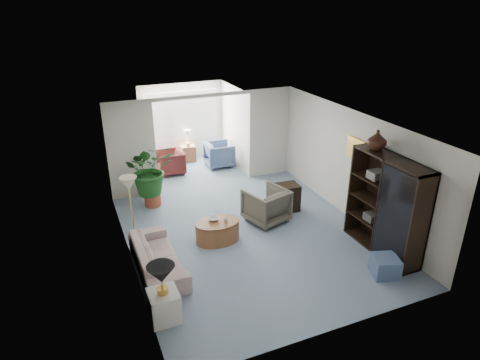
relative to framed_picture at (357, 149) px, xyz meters
name	(u,v)px	position (x,y,z in m)	size (l,w,h in m)	color
floor	(251,237)	(-2.46, 0.10, -1.70)	(6.00, 6.00, 0.00)	#7F92A8
sunroom_floor	(194,171)	(-2.46, 4.20, -1.70)	(2.60, 2.60, 0.00)	#7F92A8
back_pier_left	(132,151)	(-4.36, 3.10, -0.45)	(1.20, 0.12, 2.50)	beige
back_pier_right	(269,133)	(-0.56, 3.10, -0.45)	(1.20, 0.12, 2.50)	beige
back_header	(203,96)	(-2.46, 3.10, 0.75)	(2.60, 0.12, 0.10)	beige
window_pane	(182,116)	(-2.46, 5.28, -0.30)	(2.20, 0.02, 1.50)	white
window_blinds	(182,116)	(-2.46, 5.25, -0.30)	(2.20, 0.02, 1.50)	white
framed_picture	(357,149)	(0.00, 0.00, 0.00)	(0.04, 0.50, 0.40)	#BAB095
sofa	(157,257)	(-4.55, -0.29, -1.42)	(1.92, 0.75, 0.56)	beige
end_table	(164,306)	(-4.75, -1.64, -1.44)	(0.47, 0.47, 0.51)	silver
table_lamp	(161,274)	(-4.75, -1.64, -0.84)	(0.44, 0.44, 0.30)	black
floor_lamp	(128,183)	(-4.76, 1.11, -0.45)	(0.36, 0.36, 0.28)	beige
coffee_table	(218,231)	(-3.16, 0.25, -1.47)	(0.95, 0.95, 0.45)	brown
coffee_bowl	(213,219)	(-3.21, 0.35, -1.22)	(0.24, 0.24, 0.06)	beige
coffee_cup	(226,221)	(-3.01, 0.15, -1.21)	(0.09, 0.09, 0.08)	beige
wingback_chair	(266,205)	(-1.84, 0.63, -1.30)	(0.85, 0.87, 0.79)	#665F51
side_table_dark	(287,197)	(-1.14, 0.93, -1.37)	(0.55, 0.44, 0.66)	black
entertainment_cabinet	(386,206)	(-0.23, -1.36, -0.70)	(0.48, 1.80, 2.00)	black
cabinet_urn	(377,140)	(-0.23, -0.86, 0.50)	(0.38, 0.38, 0.39)	black
ottoman	(385,266)	(-0.72, -2.07, -1.52)	(0.46, 0.46, 0.37)	slate
plant_pot	(153,199)	(-4.07, 2.42, -1.54)	(0.40, 0.40, 0.32)	brown
house_plant	(150,169)	(-4.07, 2.42, -0.74)	(1.15, 1.00, 1.28)	#1A4E1B
sunroom_chair_blue	(219,154)	(-1.64, 4.27, -1.33)	(0.79, 0.81, 0.74)	slate
sunroom_chair_maroon	(171,162)	(-3.14, 4.27, -1.36)	(0.73, 0.75, 0.69)	maroon
sunroom_table	(189,154)	(-2.39, 5.02, -1.45)	(0.41, 0.32, 0.51)	brown
shelf_clutter	(389,204)	(-0.28, -1.47, -0.61)	(0.30, 1.12, 1.06)	#2C2622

